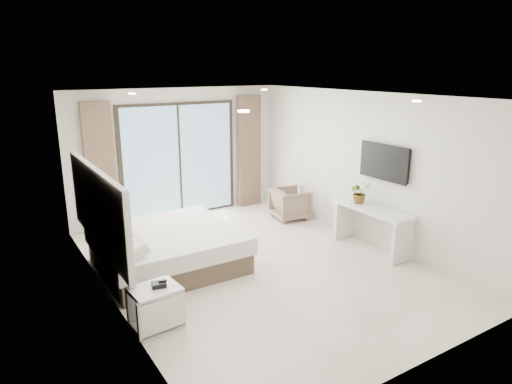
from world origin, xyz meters
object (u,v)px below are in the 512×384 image
(bed, at_px, (167,248))
(console_desk, at_px, (372,219))
(nightstand, at_px, (156,307))
(armchair, at_px, (290,202))

(bed, xyz_separation_m, console_desk, (3.29, -1.23, 0.25))
(nightstand, distance_m, console_desk, 4.09)
(bed, bearing_deg, nightstand, -115.88)
(bed, xyz_separation_m, armchair, (3.10, 0.89, 0.05))
(bed, height_order, console_desk, console_desk)
(nightstand, xyz_separation_m, console_desk, (4.06, 0.36, 0.29))
(nightstand, bearing_deg, console_desk, 0.32)
(nightstand, relative_size, armchair, 0.85)
(nightstand, xyz_separation_m, armchair, (3.87, 2.49, 0.09))
(console_desk, distance_m, armchair, 2.14)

